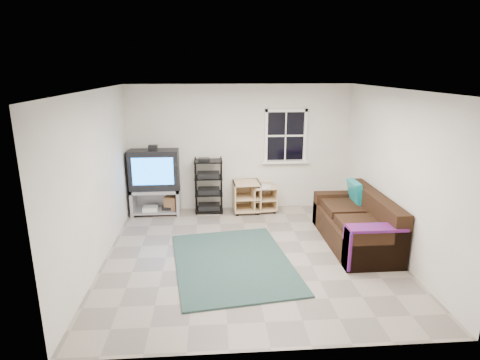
{
  "coord_description": "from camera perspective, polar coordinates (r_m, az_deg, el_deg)",
  "views": [
    {
      "loc": [
        -0.6,
        -5.87,
        2.9
      ],
      "look_at": [
        -0.14,
        0.4,
        1.14
      ],
      "focal_mm": 30.0,
      "sensor_mm": 36.0,
      "label": 1
    }
  ],
  "objects": [
    {
      "name": "tv_unit",
      "position": [
        8.26,
        -12.04,
        0.46
      ],
      "size": [
        0.98,
        0.49,
        1.44
      ],
      "color": "#9D9DA5",
      "rests_on": "ground"
    },
    {
      "name": "side_table_left",
      "position": [
        8.36,
        0.88,
        -2.2
      ],
      "size": [
        0.57,
        0.57,
        0.64
      ],
      "rotation": [
        0.0,
        0.0,
        0.05
      ],
      "color": "#D6B684",
      "rests_on": "ground"
    },
    {
      "name": "av_rack",
      "position": [
        8.3,
        -4.46,
        -1.28
      ],
      "size": [
        0.57,
        0.41,
        1.14
      ],
      "color": "black",
      "rests_on": "ground"
    },
    {
      "name": "shag_rug",
      "position": [
        6.31,
        -1.03,
        -11.61
      ],
      "size": [
        2.03,
        2.59,
        0.03
      ],
      "primitive_type": "cube",
      "rotation": [
        0.0,
        0.0,
        0.14
      ],
      "color": "#332416",
      "rests_on": "ground"
    },
    {
      "name": "side_table_right",
      "position": [
        8.41,
        3.29,
        -2.29
      ],
      "size": [
        0.54,
        0.55,
        0.57
      ],
      "rotation": [
        0.0,
        0.0,
        0.1
      ],
      "color": "#D6B684",
      "rests_on": "ground"
    },
    {
      "name": "paper_bag",
      "position": [
        8.4,
        -9.8,
        -3.53
      ],
      "size": [
        0.29,
        0.23,
        0.36
      ],
      "primitive_type": "cube",
      "rotation": [
        0.0,
        0.0,
        -0.32
      ],
      "color": "#926141",
      "rests_on": "ground"
    },
    {
      "name": "sofa",
      "position": [
        7.12,
        16.34,
        -6.16
      ],
      "size": [
        0.92,
        2.08,
        0.95
      ],
      "color": "black",
      "rests_on": "ground"
    },
    {
      "name": "room",
      "position": [
        8.41,
        6.48,
        5.77
      ],
      "size": [
        4.6,
        4.62,
        4.6
      ],
      "color": "gray",
      "rests_on": "ground"
    }
  ]
}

